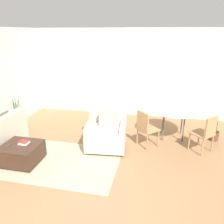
{
  "coord_description": "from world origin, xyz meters",
  "views": [
    {
      "loc": [
        0.82,
        -2.95,
        2.62
      ],
      "look_at": [
        -0.24,
        2.04,
        0.75
      ],
      "focal_mm": 35.0,
      "sensor_mm": 36.0,
      "label": 1
    }
  ],
  "objects_px": {
    "dining_chair_near_left": "(146,127)",
    "book_stack": "(24,142)",
    "tv_remote_primary": "(9,145)",
    "potted_plant_small": "(214,133)",
    "dining_chair_near_right": "(206,132)",
    "potted_plant": "(19,121)",
    "armchair": "(107,134)",
    "ottoman": "(21,153)",
    "dining_table": "(174,112)"
  },
  "relations": [
    {
      "from": "book_stack",
      "to": "dining_table",
      "type": "bearing_deg",
      "value": 30.58
    },
    {
      "from": "dining_chair_near_left",
      "to": "dining_chair_near_right",
      "type": "relative_size",
      "value": 1.0
    },
    {
      "from": "dining_chair_near_left",
      "to": "potted_plant",
      "type": "bearing_deg",
      "value": 176.86
    },
    {
      "from": "armchair",
      "to": "dining_chair_near_left",
      "type": "xyz_separation_m",
      "value": [
        0.9,
        0.23,
        0.16
      ]
    },
    {
      "from": "ottoman",
      "to": "book_stack",
      "type": "distance_m",
      "value": 0.23
    },
    {
      "from": "armchair",
      "to": "book_stack",
      "type": "xyz_separation_m",
      "value": [
        -1.56,
        -0.95,
        0.09
      ]
    },
    {
      "from": "potted_plant_small",
      "to": "ottoman",
      "type": "bearing_deg",
      "value": -155.15
    },
    {
      "from": "dining_table",
      "to": "potted_plant",
      "type": "bearing_deg",
      "value": -173.52
    },
    {
      "from": "book_stack",
      "to": "potted_plant_small",
      "type": "distance_m",
      "value": 4.58
    },
    {
      "from": "armchair",
      "to": "book_stack",
      "type": "relative_size",
      "value": 4.8
    },
    {
      "from": "potted_plant",
      "to": "book_stack",
      "type": "bearing_deg",
      "value": -51.89
    },
    {
      "from": "book_stack",
      "to": "potted_plant_small",
      "type": "bearing_deg",
      "value": 24.32
    },
    {
      "from": "book_stack",
      "to": "dining_chair_near_right",
      "type": "distance_m",
      "value": 3.98
    },
    {
      "from": "dining_chair_near_left",
      "to": "dining_chair_near_right",
      "type": "distance_m",
      "value": 1.34
    },
    {
      "from": "armchair",
      "to": "dining_chair_near_left",
      "type": "relative_size",
      "value": 1.09
    },
    {
      "from": "dining_chair_near_left",
      "to": "ottoman",
      "type": "bearing_deg",
      "value": -153.55
    },
    {
      "from": "dining_chair_near_left",
      "to": "potted_plant_small",
      "type": "relative_size",
      "value": 1.4
    },
    {
      "from": "dining_chair_near_right",
      "to": "dining_chair_near_left",
      "type": "bearing_deg",
      "value": -180.0
    },
    {
      "from": "armchair",
      "to": "potted_plant_small",
      "type": "relative_size",
      "value": 1.52
    },
    {
      "from": "book_stack",
      "to": "potted_plant_small",
      "type": "relative_size",
      "value": 0.32
    },
    {
      "from": "book_stack",
      "to": "tv_remote_primary",
      "type": "height_order",
      "value": "book_stack"
    },
    {
      "from": "tv_remote_primary",
      "to": "potted_plant_small",
      "type": "distance_m",
      "value": 4.87
    },
    {
      "from": "dining_chair_near_left",
      "to": "dining_chair_near_right",
      "type": "height_order",
      "value": "same"
    },
    {
      "from": "potted_plant",
      "to": "dining_chair_near_right",
      "type": "relative_size",
      "value": 1.22
    },
    {
      "from": "ottoman",
      "to": "book_stack",
      "type": "height_order",
      "value": "book_stack"
    },
    {
      "from": "dining_chair_near_left",
      "to": "book_stack",
      "type": "bearing_deg",
      "value": -154.4
    },
    {
      "from": "potted_plant",
      "to": "dining_chair_near_right",
      "type": "xyz_separation_m",
      "value": [
        4.88,
        -0.19,
        0.24
      ]
    },
    {
      "from": "armchair",
      "to": "potted_plant_small",
      "type": "xyz_separation_m",
      "value": [
        2.61,
        0.93,
        -0.16
      ]
    },
    {
      "from": "potted_plant_small",
      "to": "dining_chair_near_right",
      "type": "bearing_deg",
      "value": -117.41
    },
    {
      "from": "dining_chair_near_right",
      "to": "potted_plant_small",
      "type": "height_order",
      "value": "dining_chair_near_right"
    },
    {
      "from": "tv_remote_primary",
      "to": "dining_table",
      "type": "bearing_deg",
      "value": 30.32
    },
    {
      "from": "dining_chair_near_right",
      "to": "potted_plant_small",
      "type": "relative_size",
      "value": 1.4
    },
    {
      "from": "armchair",
      "to": "ottoman",
      "type": "xyz_separation_m",
      "value": [
        -1.61,
        -1.02,
        -0.13
      ]
    },
    {
      "from": "armchair",
      "to": "dining_chair_near_right",
      "type": "xyz_separation_m",
      "value": [
        2.24,
        0.23,
        0.16
      ]
    },
    {
      "from": "armchair",
      "to": "potted_plant",
      "type": "bearing_deg",
      "value": 170.92
    },
    {
      "from": "ottoman",
      "to": "tv_remote_primary",
      "type": "xyz_separation_m",
      "value": [
        -0.21,
        -0.07,
        0.19
      ]
    },
    {
      "from": "book_stack",
      "to": "tv_remote_primary",
      "type": "relative_size",
      "value": 1.42
    },
    {
      "from": "armchair",
      "to": "potted_plant_small",
      "type": "height_order",
      "value": "armchair"
    },
    {
      "from": "armchair",
      "to": "ottoman",
      "type": "bearing_deg",
      "value": -147.61
    },
    {
      "from": "ottoman",
      "to": "dining_chair_near_left",
      "type": "bearing_deg",
      "value": 26.45
    },
    {
      "from": "armchair",
      "to": "dining_chair_near_right",
      "type": "height_order",
      "value": "dining_chair_near_right"
    },
    {
      "from": "potted_plant",
      "to": "dining_chair_near_right",
      "type": "distance_m",
      "value": 4.89
    },
    {
      "from": "ottoman",
      "to": "potted_plant",
      "type": "height_order",
      "value": "potted_plant"
    },
    {
      "from": "book_stack",
      "to": "dining_chair_near_right",
      "type": "bearing_deg",
      "value": 17.21
    },
    {
      "from": "book_stack",
      "to": "potted_plant",
      "type": "bearing_deg",
      "value": 128.11
    },
    {
      "from": "ottoman",
      "to": "dining_table",
      "type": "height_order",
      "value": "dining_table"
    },
    {
      "from": "potted_plant",
      "to": "potted_plant_small",
      "type": "xyz_separation_m",
      "value": [
        5.24,
        0.51,
        -0.08
      ]
    },
    {
      "from": "dining_table",
      "to": "dining_chair_near_left",
      "type": "xyz_separation_m",
      "value": [
        -0.67,
        -0.67,
        -0.18
      ]
    },
    {
      "from": "book_stack",
      "to": "dining_table",
      "type": "xyz_separation_m",
      "value": [
        3.13,
        1.85,
        0.25
      ]
    },
    {
      "from": "dining_chair_near_left",
      "to": "potted_plant_small",
      "type": "height_order",
      "value": "dining_chair_near_left"
    }
  ]
}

